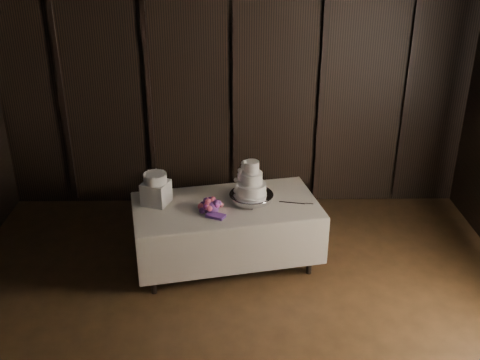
% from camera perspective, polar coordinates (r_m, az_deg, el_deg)
% --- Properties ---
extents(room, '(6.08, 7.08, 3.08)m').
position_cam_1_polar(room, '(4.03, -0.14, -5.82)').
color(room, black).
rests_on(room, ground).
extents(display_table, '(2.16, 1.41, 0.76)m').
position_cam_1_polar(display_table, '(6.23, -1.39, -5.29)').
color(display_table, beige).
rests_on(display_table, ground).
extents(cake_stand, '(0.59, 0.59, 0.09)m').
position_cam_1_polar(cake_stand, '(6.10, 1.16, -1.82)').
color(cake_stand, silver).
rests_on(cake_stand, display_table).
extents(wedding_cake, '(0.36, 0.32, 0.38)m').
position_cam_1_polar(wedding_cake, '(6.00, 0.91, -0.21)').
color(wedding_cake, white).
rests_on(wedding_cake, cake_stand).
extents(bouquet, '(0.45, 0.50, 0.20)m').
position_cam_1_polar(bouquet, '(5.89, -2.96, -2.65)').
color(bouquet, '#DF5266').
rests_on(bouquet, display_table).
extents(box_pedestal, '(0.33, 0.33, 0.25)m').
position_cam_1_polar(box_pedestal, '(6.10, -8.51, -1.29)').
color(box_pedestal, white).
rests_on(box_pedestal, display_table).
extents(small_cake, '(0.28, 0.28, 0.10)m').
position_cam_1_polar(small_cake, '(6.02, -8.62, 0.20)').
color(small_cake, white).
rests_on(small_cake, box_pedestal).
extents(cake_knife, '(0.37, 0.10, 0.01)m').
position_cam_1_polar(cake_knife, '(6.10, 5.30, -2.32)').
color(cake_knife, silver).
rests_on(cake_knife, display_table).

